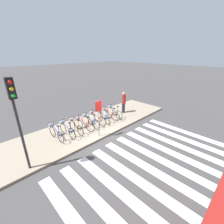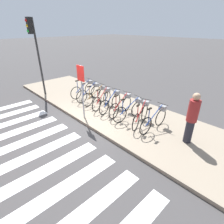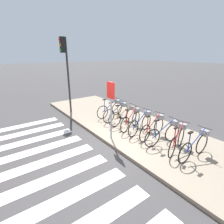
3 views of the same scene
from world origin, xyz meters
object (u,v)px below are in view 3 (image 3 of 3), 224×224
(parked_bicycle_1, at_px, (118,112))
(parked_bicycle_8, at_px, (196,145))
(parked_bicycle_0, at_px, (111,108))
(parked_bicycle_6, at_px, (165,132))
(parked_bicycle_5, at_px, (154,127))
(parked_bicycle_4, at_px, (141,122))
(parked_bicycle_3, at_px, (132,119))
(traffic_light, at_px, (65,60))
(sign_post, at_px, (111,101))
(parked_bicycle_7, at_px, (178,138))
(parked_bicycle_2, at_px, (125,115))

(parked_bicycle_1, relative_size, parked_bicycle_8, 1.00)
(parked_bicycle_1, bearing_deg, parked_bicycle_0, 172.23)
(parked_bicycle_6, bearing_deg, parked_bicycle_5, 172.15)
(parked_bicycle_4, height_order, parked_bicycle_5, same)
(parked_bicycle_4, relative_size, parked_bicycle_8, 0.99)
(parked_bicycle_3, bearing_deg, parked_bicycle_4, 4.25)
(traffic_light, distance_m, sign_post, 4.12)
(parked_bicycle_3, bearing_deg, parked_bicycle_0, 174.13)
(parked_bicycle_3, distance_m, traffic_light, 4.56)
(parked_bicycle_5, height_order, parked_bicycle_7, same)
(sign_post, bearing_deg, parked_bicycle_1, 134.17)
(parked_bicycle_1, distance_m, parked_bicycle_6, 2.85)
(parked_bicycle_0, bearing_deg, traffic_light, -141.09)
(parked_bicycle_2, distance_m, parked_bicycle_6, 2.26)
(parked_bicycle_0, height_order, parked_bicycle_2, same)
(parked_bicycle_4, bearing_deg, traffic_light, -161.67)
(parked_bicycle_7, relative_size, parked_bicycle_8, 0.96)
(parked_bicycle_0, distance_m, parked_bicycle_7, 4.06)
(parked_bicycle_5, relative_size, parked_bicycle_8, 0.99)
(parked_bicycle_5, bearing_deg, sign_post, -122.53)
(parked_bicycle_6, bearing_deg, parked_bicycle_4, 179.09)
(parked_bicycle_8, bearing_deg, parked_bicycle_3, -178.49)
(parked_bicycle_1, distance_m, parked_bicycle_3, 1.12)
(parked_bicycle_3, xyz_separation_m, parked_bicycle_5, (1.14, 0.10, 0.00))
(parked_bicycle_0, relative_size, parked_bicycle_1, 1.00)
(parked_bicycle_0, bearing_deg, parked_bicycle_7, -2.48)
(parked_bicycle_1, xyz_separation_m, parked_bicycle_4, (1.66, -0.05, 0.00))
(parked_bicycle_5, xyz_separation_m, parked_bicycle_8, (1.74, -0.03, 0.00))
(parked_bicycle_6, height_order, sign_post, sign_post)
(parked_bicycle_2, xyz_separation_m, parked_bicycle_5, (1.67, 0.04, 0.00))
(parked_bicycle_6, distance_m, parked_bicycle_8, 1.15)
(parked_bicycle_6, xyz_separation_m, sign_post, (-1.49, -1.33, 1.06))
(parked_bicycle_1, xyz_separation_m, sign_post, (1.36, -1.40, 1.06))
(parked_bicycle_1, relative_size, parked_bicycle_7, 1.04)
(parked_bicycle_2, height_order, parked_bicycle_4, same)
(traffic_light, bearing_deg, parked_bicycle_5, 16.86)
(parked_bicycle_4, relative_size, parked_bicycle_5, 0.99)
(parked_bicycle_3, bearing_deg, sign_post, -79.48)
(parked_bicycle_0, relative_size, parked_bicycle_2, 1.00)
(parked_bicycle_4, relative_size, traffic_light, 0.41)
(parked_bicycle_0, bearing_deg, parked_bicycle_1, -7.77)
(parked_bicycle_6, xyz_separation_m, parked_bicycle_8, (1.15, 0.05, 0.00))
(parked_bicycle_1, height_order, parked_bicycle_2, same)
(parked_bicycle_2, distance_m, parked_bicycle_3, 0.53)
(parked_bicycle_0, height_order, parked_bicycle_3, same)
(parked_bicycle_7, bearing_deg, parked_bicycle_5, 175.17)
(parked_bicycle_1, bearing_deg, parked_bicycle_7, -1.48)
(parked_bicycle_0, xyz_separation_m, parked_bicycle_1, (0.64, -0.09, 0.00))
(parked_bicycle_6, bearing_deg, parked_bicycle_1, 178.56)
(parked_bicycle_0, bearing_deg, parked_bicycle_4, -3.49)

